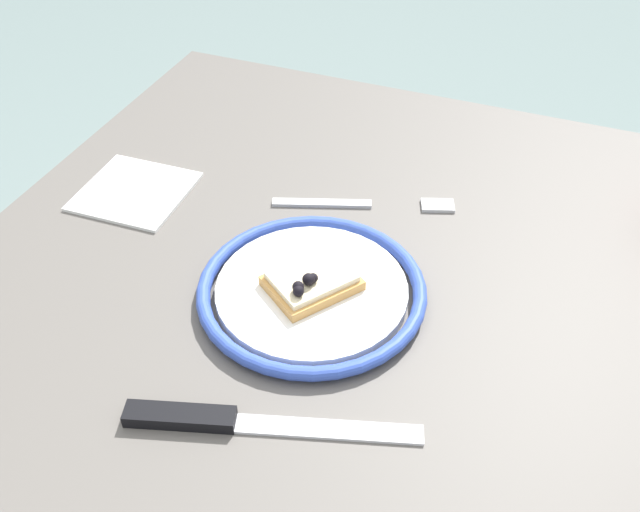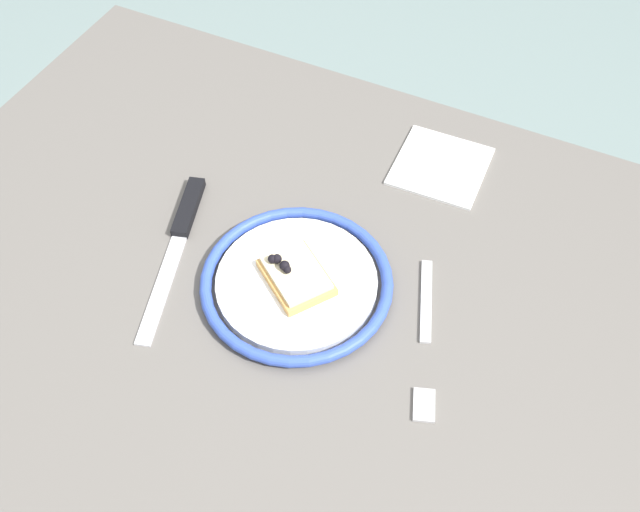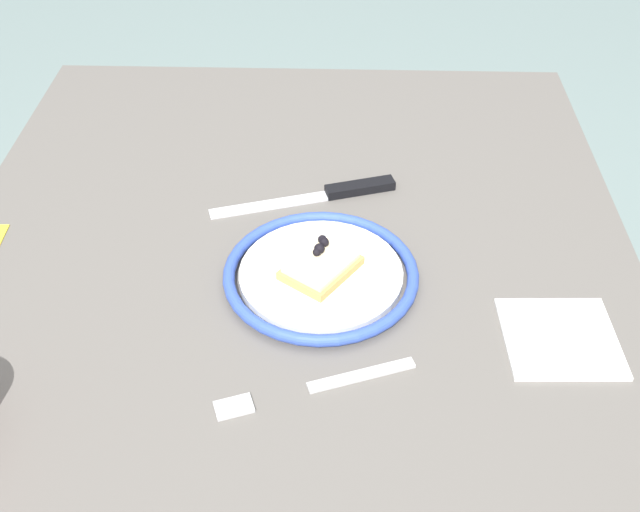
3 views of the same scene
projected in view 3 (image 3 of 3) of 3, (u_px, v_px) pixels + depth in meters
name	position (u px, v px, depth m)	size (l,w,h in m)	color
dining_table	(293.00, 314.00, 0.96)	(0.94, 0.81, 0.74)	#5B5651
plate	(321.00, 274.00, 0.86)	(0.22, 0.22, 0.02)	white
pizza_slice_near	(321.00, 265.00, 0.85)	(0.10, 0.10, 0.03)	tan
knife	(336.00, 192.00, 0.98)	(0.09, 0.24, 0.01)	silver
fork	(315.00, 387.00, 0.74)	(0.08, 0.20, 0.00)	#BCBCBC
napkin	(560.00, 338.00, 0.79)	(0.11, 0.12, 0.00)	white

